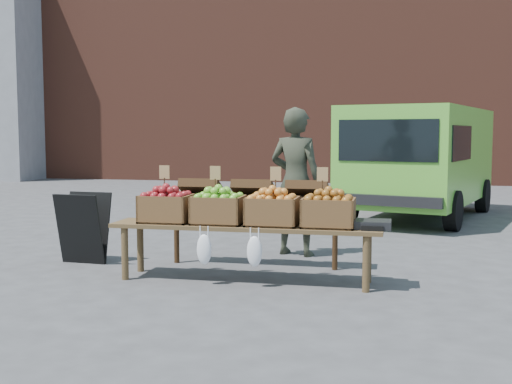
% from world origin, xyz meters
% --- Properties ---
extents(ground, '(80.00, 80.00, 0.00)m').
position_xyz_m(ground, '(0.00, 0.00, 0.00)').
color(ground, '#434346').
extents(brick_building, '(24.00, 4.00, 10.00)m').
position_xyz_m(brick_building, '(0.00, 15.00, 5.00)').
color(brick_building, brown).
rests_on(brick_building, ground).
extents(delivery_van, '(3.05, 4.61, 1.90)m').
position_xyz_m(delivery_van, '(1.60, 5.56, 0.95)').
color(delivery_van, '#5AAE34').
rests_on(delivery_van, ground).
extents(vendor, '(0.74, 0.59, 1.78)m').
position_xyz_m(vendor, '(0.00, 1.66, 0.89)').
color(vendor, '#2E3225').
rests_on(vendor, ground).
extents(chalkboard_sign, '(0.55, 0.33, 0.81)m').
position_xyz_m(chalkboard_sign, '(-2.28, 0.66, 0.41)').
color(chalkboard_sign, black).
rests_on(chalkboard_sign, ground).
extents(back_table, '(2.10, 0.44, 1.04)m').
position_xyz_m(back_table, '(-0.35, 0.90, 0.52)').
color(back_table, '#321F0F').
rests_on(back_table, ground).
extents(display_bench, '(2.70, 0.56, 0.57)m').
position_xyz_m(display_bench, '(-0.28, 0.18, 0.28)').
color(display_bench, '#523C22').
rests_on(display_bench, ground).
extents(crate_golden_apples, '(0.50, 0.40, 0.28)m').
position_xyz_m(crate_golden_apples, '(-1.10, 0.18, 0.71)').
color(crate_golden_apples, maroon).
rests_on(crate_golden_apples, display_bench).
extents(crate_russet_pears, '(0.50, 0.40, 0.28)m').
position_xyz_m(crate_russet_pears, '(-0.55, 0.18, 0.71)').
color(crate_russet_pears, '#498E11').
rests_on(crate_russet_pears, display_bench).
extents(crate_red_apples, '(0.50, 0.40, 0.28)m').
position_xyz_m(crate_red_apples, '(-0.00, 0.18, 0.71)').
color(crate_red_apples, gold).
rests_on(crate_red_apples, display_bench).
extents(crate_green_apples, '(0.50, 0.40, 0.28)m').
position_xyz_m(crate_green_apples, '(0.55, 0.18, 0.71)').
color(crate_green_apples, '#AB5F19').
rests_on(crate_green_apples, display_bench).
extents(weighing_scale, '(0.34, 0.30, 0.08)m').
position_xyz_m(weighing_scale, '(0.97, 0.18, 0.61)').
color(weighing_scale, black).
rests_on(weighing_scale, display_bench).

